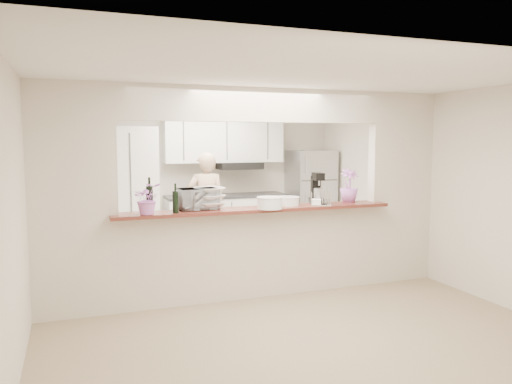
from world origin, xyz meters
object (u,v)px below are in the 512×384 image
refrigerator (310,197)px  toaster_oven (198,199)px  stand_mixer (317,190)px  person (206,205)px

refrigerator → toaster_oven: bearing=-136.6°
stand_mixer → person: person is taller
toaster_oven → stand_mixer: size_ratio=1.13×
refrigerator → person: refrigerator is taller
person → stand_mixer: bearing=118.2°
refrigerator → stand_mixer: 2.88m
toaster_oven → refrigerator: bearing=39.5°
person → toaster_oven: bearing=78.9°
toaster_oven → stand_mixer: bearing=-3.4°
refrigerator → stand_mixer: bearing=-114.8°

